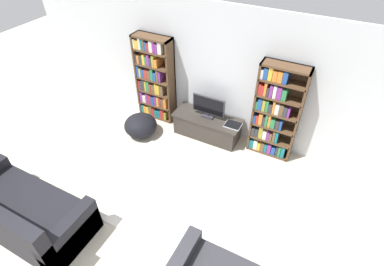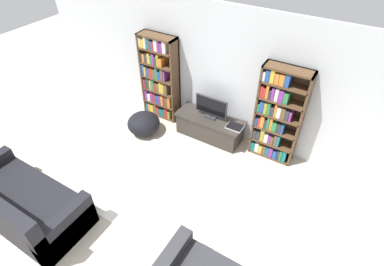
{
  "view_description": "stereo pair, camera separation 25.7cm",
  "coord_description": "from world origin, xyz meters",
  "px_view_note": "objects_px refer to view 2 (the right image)",
  "views": [
    {
      "loc": [
        1.82,
        -0.5,
        4.06
      ],
      "look_at": [
        -0.03,
        3.07,
        0.7
      ],
      "focal_mm": 28.0,
      "sensor_mm": 36.0,
      "label": 1
    },
    {
      "loc": [
        2.05,
        -0.37,
        4.06
      ],
      "look_at": [
        -0.03,
        3.07,
        0.7
      ],
      "focal_mm": 28.0,
      "sensor_mm": 36.0,
      "label": 2
    }
  ],
  "objects_px": {
    "tv_stand": "(210,127)",
    "laptop": "(235,127)",
    "bookshelf_right": "(276,116)",
    "television": "(211,107)",
    "beanbag_ottoman": "(144,123)",
    "couch_left_sectional": "(21,204)",
    "bookshelf_left": "(159,78)"
  },
  "relations": [
    {
      "from": "bookshelf_right",
      "to": "laptop",
      "type": "height_order",
      "value": "bookshelf_right"
    },
    {
      "from": "laptop",
      "to": "couch_left_sectional",
      "type": "height_order",
      "value": "couch_left_sectional"
    },
    {
      "from": "beanbag_ottoman",
      "to": "television",
      "type": "bearing_deg",
      "value": 26.39
    },
    {
      "from": "bookshelf_left",
      "to": "laptop",
      "type": "xyz_separation_m",
      "value": [
        1.86,
        -0.16,
        -0.43
      ]
    },
    {
      "from": "beanbag_ottoman",
      "to": "couch_left_sectional",
      "type": "bearing_deg",
      "value": -95.92
    },
    {
      "from": "bookshelf_right",
      "to": "couch_left_sectional",
      "type": "distance_m",
      "value": 4.39
    },
    {
      "from": "television",
      "to": "laptop",
      "type": "relative_size",
      "value": 2.15
    },
    {
      "from": "bookshelf_left",
      "to": "laptop",
      "type": "bearing_deg",
      "value": -4.84
    },
    {
      "from": "bookshelf_left",
      "to": "television",
      "type": "relative_size",
      "value": 2.75
    },
    {
      "from": "tv_stand",
      "to": "couch_left_sectional",
      "type": "distance_m",
      "value": 3.57
    },
    {
      "from": "laptop",
      "to": "couch_left_sectional",
      "type": "bearing_deg",
      "value": -122.81
    },
    {
      "from": "bookshelf_left",
      "to": "television",
      "type": "distance_m",
      "value": 1.33
    },
    {
      "from": "couch_left_sectional",
      "to": "tv_stand",
      "type": "bearing_deg",
      "value": 64.81
    },
    {
      "from": "bookshelf_right",
      "to": "couch_left_sectional",
      "type": "height_order",
      "value": "bookshelf_right"
    },
    {
      "from": "laptop",
      "to": "television",
      "type": "bearing_deg",
      "value": 175.27
    },
    {
      "from": "television",
      "to": "bookshelf_left",
      "type": "bearing_deg",
      "value": 175.12
    },
    {
      "from": "bookshelf_right",
      "to": "beanbag_ottoman",
      "type": "xyz_separation_m",
      "value": [
        -2.48,
        -0.73,
        -0.68
      ]
    },
    {
      "from": "television",
      "to": "beanbag_ottoman",
      "type": "distance_m",
      "value": 1.47
    },
    {
      "from": "laptop",
      "to": "couch_left_sectional",
      "type": "relative_size",
      "value": 0.15
    },
    {
      "from": "tv_stand",
      "to": "television",
      "type": "bearing_deg",
      "value": 90.0
    },
    {
      "from": "bookshelf_left",
      "to": "tv_stand",
      "type": "xyz_separation_m",
      "value": [
        1.31,
        -0.14,
        -0.67
      ]
    },
    {
      "from": "couch_left_sectional",
      "to": "bookshelf_left",
      "type": "bearing_deg",
      "value": 86.5
    },
    {
      "from": "tv_stand",
      "to": "laptop",
      "type": "distance_m",
      "value": 0.6
    },
    {
      "from": "bookshelf_left",
      "to": "beanbag_ottoman",
      "type": "relative_size",
      "value": 2.75
    },
    {
      "from": "bookshelf_right",
      "to": "television",
      "type": "xyz_separation_m",
      "value": [
        -1.24,
        -0.11,
        -0.19
      ]
    },
    {
      "from": "television",
      "to": "couch_left_sectional",
      "type": "height_order",
      "value": "couch_left_sectional"
    },
    {
      "from": "bookshelf_left",
      "to": "bookshelf_right",
      "type": "bearing_deg",
      "value": 0.05
    },
    {
      "from": "television",
      "to": "laptop",
      "type": "height_order",
      "value": "television"
    },
    {
      "from": "couch_left_sectional",
      "to": "beanbag_ottoman",
      "type": "bearing_deg",
      "value": 84.08
    },
    {
      "from": "bookshelf_left",
      "to": "laptop",
      "type": "distance_m",
      "value": 1.92
    },
    {
      "from": "bookshelf_left",
      "to": "couch_left_sectional",
      "type": "height_order",
      "value": "bookshelf_left"
    },
    {
      "from": "couch_left_sectional",
      "to": "beanbag_ottoman",
      "type": "height_order",
      "value": "couch_left_sectional"
    }
  ]
}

